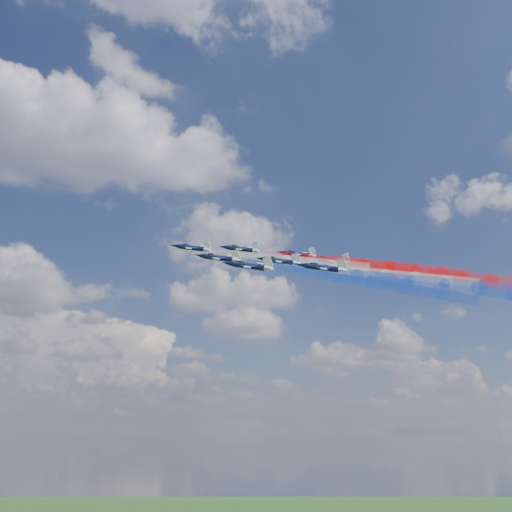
{
  "coord_description": "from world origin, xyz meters",
  "views": [
    {
      "loc": [
        -41.02,
        -148.35,
        111.56
      ],
      "look_at": [
        -14.6,
        -10.58,
        156.04
      ],
      "focal_mm": 38.95,
      "sensor_mm": 36.0,
      "label": 1
    }
  ],
  "objects": [
    {
      "name": "jet_rear_left",
      "position": [
        -2.2,
        -29.14,
        148.13
      ],
      "size": [
        15.95,
        14.85,
        9.17
      ],
      "primitive_type": null,
      "rotation": [
        0.22,
        -0.35,
        1.06
      ],
      "color": "black"
    },
    {
      "name": "trail_rear_left",
      "position": [
        21.86,
        -40.34,
        142.63
      ],
      "size": [
        40.24,
        22.92,
        14.06
      ],
      "primitive_type": null,
      "rotation": [
        0.22,
        -0.35,
        1.06
      ],
      "color": "blue"
    },
    {
      "name": "trail_center_third",
      "position": [
        15.11,
        -25.05,
        148.5
      ],
      "size": [
        40.24,
        22.92,
        14.06
      ],
      "primitive_type": null,
      "rotation": [
        0.22,
        -0.35,
        1.06
      ],
      "color": "white"
    },
    {
      "name": "trail_lead",
      "position": [
        -6.84,
        -12.78,
        154.72
      ],
      "size": [
        40.24,
        22.92,
        14.06
      ],
      "primitive_type": null,
      "rotation": [
        0.22,
        -0.35,
        1.06
      ],
      "color": "white"
    },
    {
      "name": "trail_inner_right",
      "position": [
        7.1,
        -11.42,
        155.71
      ],
      "size": [
        40.24,
        22.92,
        14.06
      ],
      "primitive_type": null,
      "rotation": [
        0.22,
        -0.35,
        1.06
      ],
      "color": "red"
    },
    {
      "name": "trail_inner_left",
      "position": [
        -1.13,
        -28.36,
        147.34
      ],
      "size": [
        40.24,
        22.92,
        14.06
      ],
      "primitive_type": null,
      "rotation": [
        0.22,
        -0.35,
        1.06
      ],
      "color": "blue"
    },
    {
      "name": "jet_rear_right",
      "position": [
        6.84,
        -8.15,
        156.74
      ],
      "size": [
        15.95,
        14.85,
        9.17
      ],
      "primitive_type": null,
      "rotation": [
        0.22,
        -0.35,
        1.06
      ],
      "color": "black"
    },
    {
      "name": "jet_center_third",
      "position": [
        -8.95,
        -13.85,
        154.01
      ],
      "size": [
        15.95,
        14.85,
        9.17
      ],
      "primitive_type": null,
      "rotation": [
        0.22,
        -0.35,
        1.06
      ],
      "color": "black"
    },
    {
      "name": "jet_inner_left",
      "position": [
        -25.19,
        -17.16,
        152.84
      ],
      "size": [
        15.95,
        14.85,
        9.17
      ],
      "primitive_type": null,
      "rotation": [
        0.22,
        -0.35,
        1.06
      ],
      "color": "black"
    },
    {
      "name": "jet_outer_right",
      "position": [
        1.38,
        5.57,
        162.61
      ],
      "size": [
        15.95,
        14.85,
        9.17
      ],
      "primitive_type": null,
      "rotation": [
        0.22,
        -0.35,
        1.06
      ],
      "color": "black"
    },
    {
      "name": "trail_rear_right",
      "position": [
        30.9,
        -19.35,
        151.24
      ],
      "size": [
        40.24,
        22.92,
        14.06
      ],
      "primitive_type": null,
      "rotation": [
        0.22,
        -0.35,
        1.06
      ],
      "color": "red"
    },
    {
      "name": "jet_inner_right",
      "position": [
        -16.96,
        -0.22,
        161.21
      ],
      "size": [
        15.95,
        14.85,
        9.17
      ],
      "primitive_type": null,
      "rotation": [
        0.22,
        -0.35,
        1.06
      ],
      "color": "black"
    },
    {
      "name": "trail_outer_left",
      "position": [
        4.16,
        -41.47,
        141.73
      ],
      "size": [
        40.24,
        22.92,
        14.06
      ],
      "primitive_type": null,
      "rotation": [
        0.22,
        -0.35,
        1.06
      ],
      "color": "blue"
    },
    {
      "name": "jet_lead",
      "position": [
        -30.9,
        -1.58,
        160.23
      ],
      "size": [
        15.95,
        14.85,
        9.17
      ],
      "primitive_type": null,
      "rotation": [
        0.22,
        -0.35,
        1.06
      ],
      "color": "black"
    },
    {
      "name": "jet_outer_left",
      "position": [
        -19.9,
        -30.27,
        147.23
      ],
      "size": [
        15.95,
        14.85,
        9.17
      ],
      "primitive_type": null,
      "rotation": [
        0.22,
        -0.35,
        1.06
      ],
      "color": "black"
    },
    {
      "name": "trail_outer_right",
      "position": [
        25.45,
        -5.63,
        157.11
      ],
      "size": [
        40.24,
        22.92,
        14.06
      ],
      "primitive_type": null,
      "rotation": [
        0.22,
        -0.35,
        1.06
      ],
      "color": "red"
    }
  ]
}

